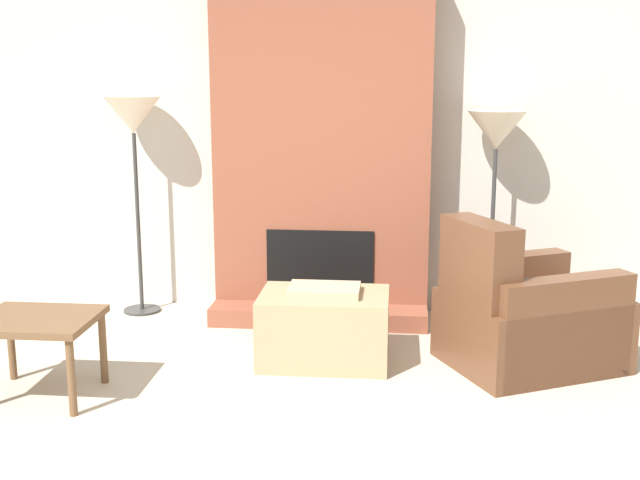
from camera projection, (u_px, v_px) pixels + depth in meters
name	position (u px, v px, depth m)	size (l,w,h in m)	color
wall_back	(325.00, 139.00, 6.02)	(6.84, 0.06, 2.60)	#BCB7AD
fireplace	(322.00, 150.00, 5.84)	(1.57, 0.60, 2.60)	brown
ottoman	(324.00, 327.00, 5.05)	(0.80, 0.56, 0.49)	#998460
armchair	(522.00, 320.00, 4.96)	(1.23, 1.13, 0.94)	brown
side_table	(37.00, 328.00, 4.46)	(0.64, 0.55, 0.47)	brown
floor_lamp_left	(133.00, 123.00, 5.85)	(0.42, 0.42, 1.63)	#333333
floor_lamp_right	(496.00, 138.00, 5.62)	(0.42, 0.42, 1.54)	#333333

